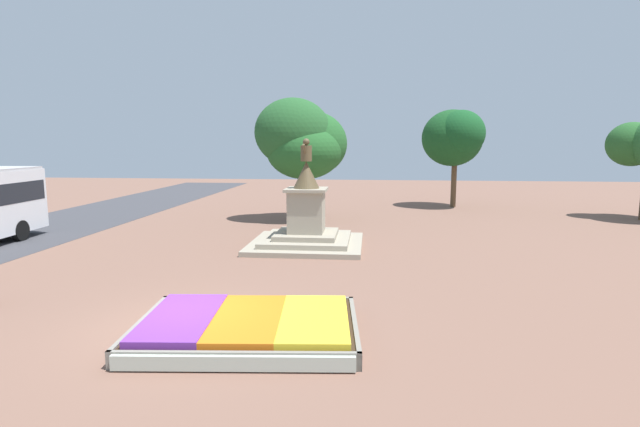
{
  "coord_description": "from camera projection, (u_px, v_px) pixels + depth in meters",
  "views": [
    {
      "loc": [
        4.25,
        -10.74,
        4.26
      ],
      "look_at": [
        2.56,
        5.9,
        1.86
      ],
      "focal_mm": 28.0,
      "sensor_mm": 36.0,
      "label": 1
    }
  ],
  "objects": [
    {
      "name": "ground_plane",
      "position": [
        185.0,
        327.0,
        11.61
      ],
      "size": [
        92.59,
        92.59,
        0.0
      ],
      "primitive_type": "plane",
      "color": "brown"
    },
    {
      "name": "flower_planter",
      "position": [
        247.0,
        327.0,
        10.97
      ],
      "size": [
        5.11,
        3.94,
        0.47
      ],
      "color": "#38281C",
      "rests_on": "ground_plane"
    },
    {
      "name": "park_tree_far_right",
      "position": [
        455.0,
        137.0,
        32.28
      ],
      "size": [
        3.92,
        4.19,
        6.37
      ],
      "color": "brown",
      "rests_on": "ground_plane"
    },
    {
      "name": "park_tree_far_left",
      "position": [
        303.0,
        142.0,
        26.98
      ],
      "size": [
        4.94,
        4.35,
        6.61
      ],
      "color": "brown",
      "rests_on": "ground_plane"
    },
    {
      "name": "statue_monument",
      "position": [
        307.0,
        225.0,
        20.47
      ],
      "size": [
        4.55,
        4.55,
        4.41
      ],
      "color": "#9E937F",
      "rests_on": "ground_plane"
    }
  ]
}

